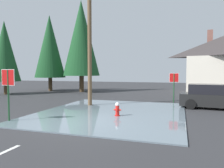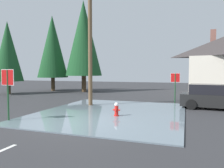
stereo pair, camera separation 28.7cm
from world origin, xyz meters
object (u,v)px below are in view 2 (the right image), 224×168
stop_sign_near (8,84)px  stop_sign_far (175,82)px  parked_car (215,97)px  pine_tree_tall_left (8,51)px  pine_tree_short_left (52,47)px  utility_pole (90,42)px  fire_hydrant (116,110)px  pine_tree_mid_left (84,38)px

stop_sign_near → stop_sign_far: stop_sign_near is taller
stop_sign_far → parked_car: size_ratio=0.50×
pine_tree_tall_left → pine_tree_short_left: 5.50m
stop_sign_near → utility_pole: size_ratio=0.29×
fire_hydrant → pine_tree_mid_left: (-8.03, 12.35, 5.91)m
utility_pole → pine_tree_tall_left: size_ratio=1.10×
stop_sign_far → pine_tree_short_left: 16.57m
utility_pole → pine_tree_mid_left: (-5.19, 9.43, 1.87)m
utility_pole → pine_tree_tall_left: (-11.59, 4.46, 0.10)m
pine_tree_mid_left → utility_pole: bearing=-61.2°
fire_hydrant → parked_car: bearing=39.8°
utility_pole → stop_sign_near: bearing=-106.9°
fire_hydrant → pine_tree_mid_left: 15.87m
parked_car → pine_tree_mid_left: bearing=148.8°
utility_pole → pine_tree_mid_left: size_ratio=0.79×
stop_sign_near → pine_tree_mid_left: 16.07m
fire_hydrant → utility_pole: utility_pole is taller
stop_sign_near → parked_car: stop_sign_near is taller
fire_hydrant → parked_car: parked_car is taller
stop_sign_near → parked_car: bearing=35.7°
parked_car → pine_tree_tall_left: pine_tree_tall_left is taller
utility_pole → parked_car: size_ratio=1.89×
stop_sign_near → pine_tree_short_left: pine_tree_short_left is taller
pine_tree_tall_left → utility_pole: bearing=-21.0°
utility_pole → stop_sign_far: bearing=32.5°
parked_car → fire_hydrant: bearing=-140.2°
stop_sign_far → stop_sign_near: bearing=-128.3°
fire_hydrant → pine_tree_short_left: (-12.32, 12.37, 5.11)m
pine_tree_mid_left → pine_tree_short_left: size_ratio=1.15×
parked_car → pine_tree_mid_left: 16.43m
stop_sign_far → pine_tree_mid_left: bearing=150.9°
stop_sign_far → parked_car: bearing=-38.8°
stop_sign_near → utility_pole: utility_pole is taller
utility_pole → pine_tree_mid_left: bearing=118.8°
stop_sign_far → pine_tree_tall_left: 17.34m
fire_hydrant → pine_tree_short_left: size_ratio=0.08×
parked_car → pine_tree_short_left: 19.85m
utility_pole → pine_tree_tall_left: bearing=159.0°
parked_car → pine_tree_short_left: (-17.53, 8.03, 4.73)m
stop_sign_near → pine_tree_short_left: bearing=117.4°
stop_sign_near → pine_tree_mid_left: size_ratio=0.23×
fire_hydrant → pine_tree_short_left: bearing=134.9°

